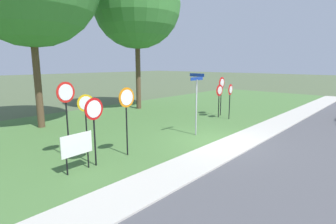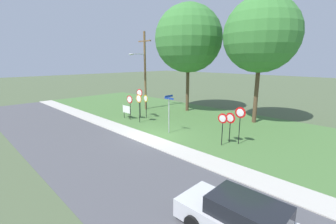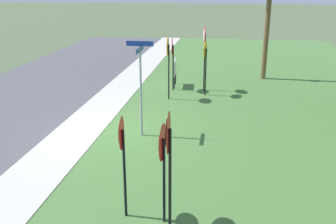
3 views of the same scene
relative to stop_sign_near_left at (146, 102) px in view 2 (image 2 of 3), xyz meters
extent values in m
plane|color=#4C5B3D|center=(4.60, -3.02, -1.68)|extent=(160.00, 160.00, 0.00)
cube|color=#4C4C51|center=(4.60, -7.82, -1.68)|extent=(44.00, 6.40, 0.01)
cube|color=#BCB7AD|center=(4.60, -3.82, -1.65)|extent=(44.00, 1.60, 0.06)
cube|color=#477038|center=(4.60, 2.98, -1.66)|extent=(44.00, 12.00, 0.04)
cylinder|color=black|center=(0.00, 0.03, -0.64)|extent=(0.06, 0.06, 2.00)
cylinder|color=gold|center=(0.00, -0.01, 0.31)|extent=(0.66, 0.12, 0.67)
cylinder|color=white|center=(0.00, -0.03, 0.31)|extent=(0.51, 0.09, 0.52)
cylinder|color=black|center=(-0.58, -1.44, -0.63)|extent=(0.06, 0.06, 2.02)
cylinder|color=red|center=(-0.58, -1.48, 0.33)|extent=(0.74, 0.10, 0.74)
cylinder|color=white|center=(-0.58, -1.50, 0.33)|extent=(0.57, 0.07, 0.58)
cylinder|color=black|center=(0.81, -1.43, -0.51)|extent=(0.06, 0.06, 2.27)
cylinder|color=orange|center=(0.81, -1.47, 0.57)|extent=(0.73, 0.06, 0.73)
cylinder|color=white|center=(0.81, -1.49, 0.57)|extent=(0.57, 0.04, 0.57)
cylinder|color=black|center=(-0.81, -0.07, -0.40)|extent=(0.06, 0.06, 2.49)
cylinder|color=red|center=(-0.81, -0.11, 0.79)|extent=(0.74, 0.14, 0.74)
cylinder|color=white|center=(-0.81, -0.13, 0.79)|extent=(0.57, 0.09, 0.58)
cylinder|color=black|center=(9.32, -0.29, -0.73)|extent=(0.06, 0.06, 1.82)
cone|color=red|center=(9.32, -0.33, 0.10)|extent=(0.74, 0.06, 0.73)
cone|color=silver|center=(9.32, -0.35, 0.10)|extent=(0.50, 0.03, 0.50)
cylinder|color=black|center=(9.91, -0.09, -0.51)|extent=(0.06, 0.06, 2.26)
cone|color=red|center=(9.91, -0.13, 0.54)|extent=(0.75, 0.06, 0.75)
cone|color=white|center=(9.91, -0.15, 0.54)|extent=(0.51, 0.04, 0.51)
cylinder|color=black|center=(9.23, -1.10, -0.69)|extent=(0.06, 0.06, 1.91)
cone|color=red|center=(9.23, -1.14, 0.20)|extent=(0.67, 0.10, 0.67)
cone|color=silver|center=(9.23, -1.16, 0.20)|extent=(0.45, 0.06, 0.46)
cylinder|color=#9EA0A8|center=(4.86, -1.70, -0.32)|extent=(0.07, 0.07, 2.65)
cylinder|color=#9EA0A8|center=(4.86, -1.70, 1.02)|extent=(0.09, 0.09, 0.03)
cube|color=navy|center=(4.86, -1.70, 1.08)|extent=(0.96, 0.02, 0.15)
cube|color=navy|center=(4.86, -1.70, 1.25)|extent=(0.02, 0.82, 0.15)
cylinder|color=brown|center=(-3.41, 2.76, 2.68)|extent=(0.24, 0.24, 8.64)
cube|color=brown|center=(-3.41, 2.76, 5.96)|extent=(2.10, 0.12, 0.12)
cylinder|color=gray|center=(-4.26, 2.76, 6.06)|extent=(0.09, 0.09, 0.10)
cylinder|color=gray|center=(-2.56, 2.76, 6.06)|extent=(0.09, 0.09, 0.10)
cylinder|color=#9EA0A8|center=(-3.41, 1.84, 4.58)|extent=(0.08, 1.85, 0.08)
ellipsoid|color=#B7B7BC|center=(-3.41, 0.91, 4.52)|extent=(0.40, 0.56, 0.18)
cylinder|color=black|center=(-1.62, -1.45, -1.37)|extent=(0.05, 0.05, 0.55)
cylinder|color=black|center=(-0.85, -1.41, -1.37)|extent=(0.05, 0.05, 0.55)
cube|color=white|center=(-1.24, -1.43, -0.74)|extent=(1.10, 0.09, 0.70)
cylinder|color=brown|center=(0.55, 5.53, 1.36)|extent=(0.36, 0.36, 6.00)
sphere|color=#3D7F38|center=(0.55, 5.53, 6.14)|extent=(7.11, 7.11, 7.11)
cylinder|color=brown|center=(8.14, 6.04, 1.39)|extent=(0.36, 0.36, 6.06)
sphere|color=#3D7F38|center=(8.14, 6.04, 6.00)|extent=(6.35, 6.35, 6.35)
cube|color=black|center=(14.28, -7.74, -0.56)|extent=(2.33, 1.49, 0.56)
cylinder|color=black|center=(12.84, -6.91, -1.37)|extent=(0.60, 0.19, 0.60)
cylinder|color=black|center=(12.87, -8.63, -1.37)|extent=(0.60, 0.19, 0.60)
camera|label=1|loc=(-5.29, -8.92, 1.80)|focal=28.06mm
camera|label=2|loc=(16.92, -13.79, 3.89)|focal=24.40mm
camera|label=3|loc=(15.86, 0.75, 2.96)|focal=40.81mm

